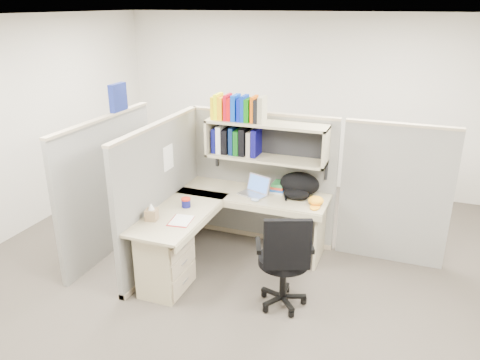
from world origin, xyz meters
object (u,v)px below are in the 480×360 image
at_px(laptop, 253,186).
at_px(snack_canister, 186,202).
at_px(backpack, 298,186).
at_px(task_chair, 284,275).
at_px(desk, 191,243).

distance_m(laptop, snack_canister, 0.81).
height_order(laptop, backpack, backpack).
bearing_deg(laptop, snack_canister, -114.38).
xyz_separation_m(laptop, task_chair, (0.65, -0.96, -0.47)).
xyz_separation_m(backpack, snack_canister, (-1.07, -0.71, -0.08)).
distance_m(desk, backpack, 1.38).
height_order(backpack, task_chair, task_chair).
bearing_deg(backpack, snack_canister, -147.74).
height_order(desk, laptop, laptop).
xyz_separation_m(backpack, task_chair, (0.15, -1.10, -0.50)).
height_order(backpack, snack_canister, backpack).
bearing_deg(task_chair, backpack, 97.82).
bearing_deg(backpack, task_chair, -83.45).
bearing_deg(snack_canister, desk, -56.22).
xyz_separation_m(snack_canister, task_chair, (1.22, -0.39, -0.41)).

